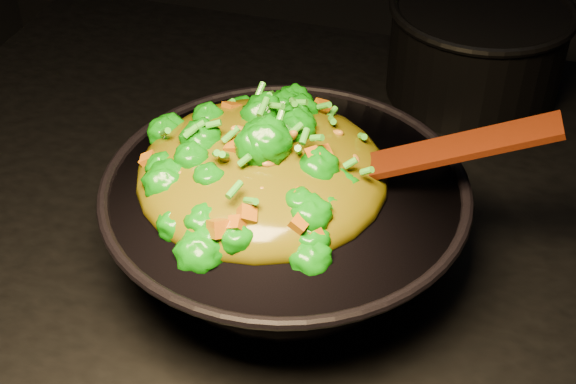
% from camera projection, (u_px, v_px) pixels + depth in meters
% --- Properties ---
extents(wok, '(0.37, 0.37, 0.10)m').
position_uv_depth(wok, '(285.00, 224.00, 0.84)').
color(wok, black).
rests_on(wok, stovetop).
extents(stir_fry, '(0.29, 0.29, 0.09)m').
position_uv_depth(stir_fry, '(262.00, 143.00, 0.79)').
color(stir_fry, '#107C08').
rests_on(stir_fry, wok).
extents(spatula, '(0.25, 0.07, 0.10)m').
position_uv_depth(spatula, '(424.00, 155.00, 0.78)').
color(spatula, '#3A1905').
rests_on(spatula, wok).
extents(back_pot, '(0.31, 0.31, 0.13)m').
position_uv_depth(back_pot, '(476.00, 50.00, 1.09)').
color(back_pot, black).
rests_on(back_pot, stovetop).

